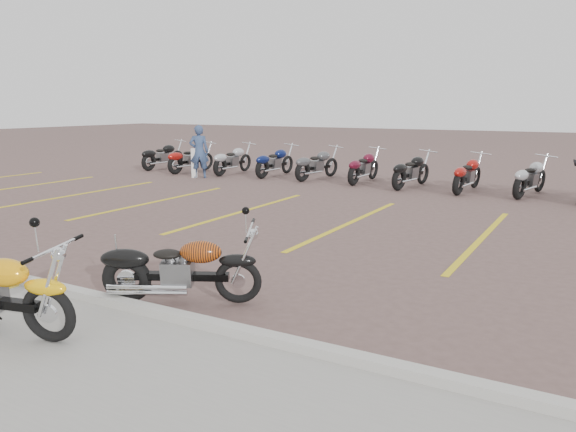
# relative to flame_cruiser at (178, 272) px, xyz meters

# --- Properties ---
(ground) EXTENTS (100.00, 100.00, 0.00)m
(ground) POSITION_rel_flame_cruiser_xyz_m (-0.07, 1.49, -0.41)
(ground) COLOR brown
(ground) RESTS_ON ground
(curb) EXTENTS (60.00, 0.18, 0.12)m
(curb) POSITION_rel_flame_cruiser_xyz_m (-0.07, -0.51, -0.35)
(curb) COLOR #ADAAA3
(curb) RESTS_ON ground
(parking_stripes) EXTENTS (38.00, 5.50, 0.01)m
(parking_stripes) POSITION_rel_flame_cruiser_xyz_m (-0.07, 5.49, -0.41)
(parking_stripes) COLOR gold
(parking_stripes) RESTS_ON ground
(flame_cruiser) EXTENTS (1.86, 1.01, 0.83)m
(flame_cruiser) POSITION_rel_flame_cruiser_xyz_m (0.00, 0.00, 0.00)
(flame_cruiser) COLOR black
(flame_cruiser) RESTS_ON ground
(person_a) EXTENTS (0.78, 0.72, 1.78)m
(person_a) POSITION_rel_flame_cruiser_xyz_m (-7.52, 9.93, 0.48)
(person_a) COLOR navy
(person_a) RESTS_ON ground
(bollard) EXTENTS (0.18, 0.18, 1.00)m
(bollard) POSITION_rel_flame_cruiser_xyz_m (-7.68, 9.85, 0.09)
(bollard) COLOR white
(bollard) RESTS_ON ground
(bg_bike_row) EXTENTS (20.66, 2.06, 1.10)m
(bg_bike_row) POSITION_rel_flame_cruiser_xyz_m (-0.54, 11.30, 0.14)
(bg_bike_row) COLOR black
(bg_bike_row) RESTS_ON ground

